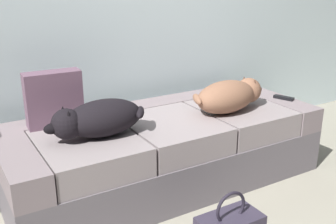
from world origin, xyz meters
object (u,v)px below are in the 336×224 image
(couch, at_px, (164,150))
(dog_tan, at_px, (230,95))
(dog_dark, at_px, (98,119))
(tv_remote, at_px, (284,98))
(throw_pillow, at_px, (54,99))

(couch, relative_size, dog_tan, 3.32)
(dog_dark, bearing_deg, dog_tan, -1.93)
(tv_remote, bearing_deg, dog_tan, 159.10)
(couch, xyz_separation_m, throw_pillow, (-0.65, 0.22, 0.41))
(couch, distance_m, dog_dark, 0.61)
(dog_tan, distance_m, throw_pillow, 1.16)
(dog_tan, relative_size, tv_remote, 4.22)
(couch, height_order, throw_pillow, throw_pillow)
(dog_dark, height_order, dog_tan, dog_tan)
(dog_tan, relative_size, throw_pillow, 1.86)
(tv_remote, distance_m, throw_pillow, 1.67)
(couch, xyz_separation_m, dog_tan, (0.45, -0.12, 0.35))
(dog_dark, height_order, throw_pillow, throw_pillow)
(dog_dark, distance_m, tv_remote, 1.47)
(dog_dark, relative_size, throw_pillow, 1.85)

